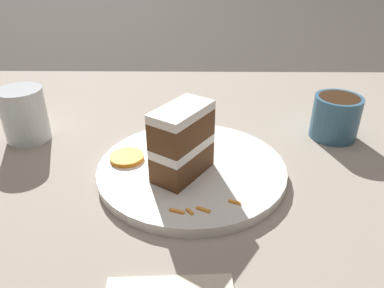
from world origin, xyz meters
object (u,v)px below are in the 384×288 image
(drinking_glass, at_px, (25,118))
(coffee_mug, at_px, (336,116))
(cake_slice, at_px, (182,141))
(cream_dollop, at_px, (182,131))
(orange_garnish, at_px, (127,157))
(plate, at_px, (192,169))

(drinking_glass, distance_m, coffee_mug, 0.56)
(cake_slice, bearing_deg, coffee_mug, 61.59)
(cream_dollop, distance_m, orange_garnish, 0.11)
(plate, relative_size, orange_garnish, 5.32)
(orange_garnish, bearing_deg, coffee_mug, 16.92)
(plate, distance_m, coffee_mug, 0.29)
(drinking_glass, bearing_deg, plate, -20.31)
(cake_slice, bearing_deg, orange_garnish, -168.24)
(plate, relative_size, drinking_glass, 3.01)
(cake_slice, height_order, coffee_mug, cake_slice)
(orange_garnish, height_order, drinking_glass, drinking_glass)
(cake_slice, xyz_separation_m, cream_dollop, (-0.00, 0.10, -0.03))
(orange_garnish, distance_m, coffee_mug, 0.38)
(cream_dollop, xyz_separation_m, coffee_mug, (0.27, 0.05, 0.01))
(cream_dollop, relative_size, coffee_mug, 0.56)
(plate, xyz_separation_m, orange_garnish, (-0.10, 0.02, 0.01))
(drinking_glass, bearing_deg, cream_dollop, -6.95)
(cream_dollop, bearing_deg, drinking_glass, 173.05)
(orange_garnish, relative_size, drinking_glass, 0.57)
(plate, bearing_deg, coffee_mug, 26.14)
(drinking_glass, height_order, coffee_mug, drinking_glass)
(plate, distance_m, orange_garnish, 0.11)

